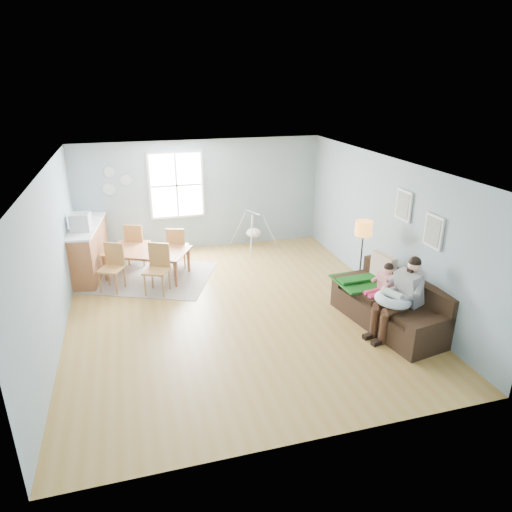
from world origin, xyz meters
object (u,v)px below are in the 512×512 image
object	(u,v)px
sofa	(392,308)
chair_se	(158,265)
toddler	(383,283)
counter	(88,249)
father	(401,295)
chair_nw	(136,241)
monitor	(80,222)
floor_lamp	(363,235)
storage_cube	(413,319)
chair_sw	(113,264)
baby_swing	(254,232)
chair_ne	(177,245)
dining_table	(147,264)

from	to	relation	value
sofa	chair_se	distance (m)	4.54
toddler	counter	size ratio (longest dim) A/B	0.41
father	chair_nw	size ratio (longest dim) A/B	1.37
sofa	chair_nw	bearing A→B (deg)	136.18
sofa	toddler	size ratio (longest dim) A/B	2.68
chair_nw	monitor	bearing A→B (deg)	-150.30
floor_lamp	counter	bearing A→B (deg)	152.27
monitor	storage_cube	bearing A→B (deg)	-34.83
storage_cube	chair_sw	xyz separation A→B (m)	(-4.86, 3.18, 0.29)
chair_se	monitor	world-z (taller)	monitor
floor_lamp	storage_cube	world-z (taller)	floor_lamp
chair_sw	baby_swing	size ratio (longest dim) A/B	0.80
toddler	chair_nw	xyz separation A→B (m)	(-4.06, 3.82, -0.16)
chair_sw	chair_nw	bearing A→B (deg)	67.16
father	toddler	size ratio (longest dim) A/B	1.61
chair_nw	chair_ne	bearing A→B (deg)	-22.86
chair_nw	counter	world-z (taller)	counter
floor_lamp	chair_ne	bearing A→B (deg)	141.60
father	dining_table	world-z (taller)	father
monitor	chair_nw	bearing A→B (deg)	29.70
chair_nw	chair_ne	xyz separation A→B (m)	(0.88, -0.37, -0.03)
sofa	chair_nw	size ratio (longest dim) A/B	2.29
floor_lamp	chair_se	world-z (taller)	floor_lamp
sofa	monitor	bearing A→B (deg)	147.02
chair_nw	baby_swing	world-z (taller)	chair_nw
chair_se	chair_ne	distance (m)	1.30
sofa	baby_swing	distance (m)	4.57
floor_lamp	dining_table	distance (m)	4.58
floor_lamp	sofa	bearing A→B (deg)	-86.25
sofa	chair_ne	world-z (taller)	chair_ne
sofa	chair_nw	xyz separation A→B (m)	(-4.18, 4.01, 0.27)
sofa	chair_ne	xyz separation A→B (m)	(-3.30, 3.64, 0.23)
chair_se	counter	size ratio (longest dim) A/B	0.49
counter	chair_ne	bearing A→B (deg)	-4.38
father	toddler	distance (m)	0.52
sofa	chair_sw	world-z (taller)	chair_sw
monitor	toddler	bearing A→B (deg)	-32.08
toddler	storage_cube	size ratio (longest dim) A/B	1.61
chair_se	chair_ne	size ratio (longest dim) A/B	1.06
toddler	floor_lamp	bearing A→B (deg)	87.14
floor_lamp	storage_cube	xyz separation A→B (m)	(0.25, -1.45, -1.05)
father	baby_swing	size ratio (longest dim) A/B	1.14
chair_ne	monitor	xyz separation A→B (m)	(-1.95, -0.24, 0.77)
dining_table	father	bearing A→B (deg)	-15.45
toddler	father	bearing A→B (deg)	-86.25
father	floor_lamp	size ratio (longest dim) A/B	0.87
father	chair_ne	distance (m)	5.11
chair_ne	storage_cube	bearing A→B (deg)	-49.09
storage_cube	chair_sw	world-z (taller)	chair_sw
chair_ne	monitor	distance (m)	2.11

